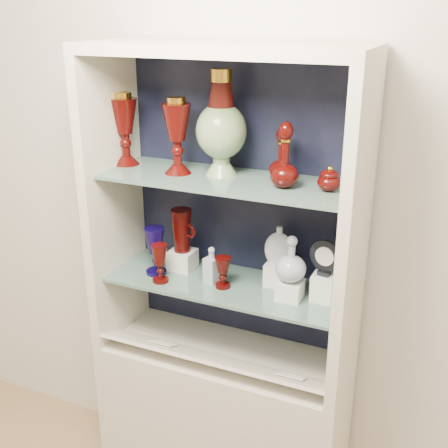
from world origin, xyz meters
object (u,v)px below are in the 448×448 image
at_px(flat_flask, 279,245).
at_px(lidded_bowl, 329,178).
at_px(ruby_decanter_b, 281,153).
at_px(cobalt_goblet, 155,251).
at_px(enamel_urn, 221,123).
at_px(ruby_decanter_a, 285,151).
at_px(pedestal_lamp_right, 177,136).
at_px(pedestal_lamp_left, 125,129).
at_px(cameo_medallion, 325,258).
at_px(clear_round_decanter, 291,260).
at_px(ruby_goblet_small, 223,272).
at_px(ruby_pitcher, 182,230).
at_px(clear_square_bottle, 212,265).
at_px(ruby_goblet_tall, 160,263).

bearing_deg(flat_flask, lidded_bowl, -24.53).
distance_m(ruby_decanter_b, cobalt_goblet, 0.64).
relative_size(enamel_urn, ruby_decanter_a, 1.50).
distance_m(pedestal_lamp_right, ruby_decanter_b, 0.39).
height_order(pedestal_lamp_left, ruby_decanter_a, pedestal_lamp_left).
distance_m(pedestal_lamp_left, cameo_medallion, 0.91).
distance_m(pedestal_lamp_right, clear_round_decanter, 0.61).
bearing_deg(pedestal_lamp_right, ruby_goblet_small, -9.74).
relative_size(pedestal_lamp_left, ruby_pitcher, 1.60).
xyz_separation_m(enamel_urn, lidded_bowl, (0.41, -0.04, -0.15)).
bearing_deg(ruby_decanter_b, lidded_bowl, -18.65).
xyz_separation_m(ruby_decanter_a, cobalt_goblet, (-0.52, -0.02, -0.45)).
bearing_deg(flat_flask, ruby_pitcher, 176.62).
bearing_deg(clear_square_bottle, cobalt_goblet, -175.16).
height_order(ruby_decanter_a, lidded_bowl, ruby_decanter_a).
distance_m(ruby_goblet_small, ruby_pitcher, 0.26).
bearing_deg(ruby_decanter_b, enamel_urn, -172.71).
xyz_separation_m(cobalt_goblet, flat_flask, (0.48, 0.10, 0.07)).
bearing_deg(ruby_goblet_tall, flat_flask, 20.40).
relative_size(cobalt_goblet, flat_flask, 1.26).
bearing_deg(ruby_pitcher, ruby_decanter_b, 18.76).
bearing_deg(pedestal_lamp_left, clear_square_bottle, -6.33).
xyz_separation_m(flat_flask, clear_round_decanter, (0.08, -0.09, -0.01)).
distance_m(lidded_bowl, ruby_goblet_small, 0.55).
distance_m(ruby_goblet_tall, ruby_pitcher, 0.17).
bearing_deg(cameo_medallion, ruby_decanter_b, 174.22).
bearing_deg(lidded_bowl, pedestal_lamp_right, -179.02).
xyz_separation_m(ruby_goblet_small, ruby_pitcher, (-0.22, 0.08, 0.11)).
bearing_deg(ruby_goblet_small, ruby_decanter_b, 31.07).
xyz_separation_m(pedestal_lamp_left, clear_square_bottle, (0.39, -0.04, -0.49)).
distance_m(pedestal_lamp_right, cameo_medallion, 0.69).
relative_size(pedestal_lamp_right, lidded_bowl, 3.14).
relative_size(clear_square_bottle, flat_flask, 0.96).
bearing_deg(ruby_goblet_tall, enamel_urn, 33.68).
bearing_deg(ruby_pitcher, cameo_medallion, 12.47).
relative_size(ruby_decanter_b, flat_flask, 1.29).
bearing_deg(pedestal_lamp_left, cobalt_goblet, -22.81).
distance_m(pedestal_lamp_left, clear_square_bottle, 0.62).
bearing_deg(ruby_pitcher, ruby_decanter_a, 7.02).
xyz_separation_m(pedestal_lamp_left, cameo_medallion, (0.82, -0.01, -0.39)).
height_order(ruby_decanter_a, cobalt_goblet, ruby_decanter_a).
relative_size(lidded_bowl, cobalt_goblet, 0.46).
height_order(pedestal_lamp_right, ruby_decanter_b, pedestal_lamp_right).
height_order(ruby_decanter_b, ruby_goblet_tall, ruby_decanter_b).
bearing_deg(cobalt_goblet, ruby_goblet_tall, -47.15).
distance_m(ruby_decanter_b, ruby_pitcher, 0.53).
relative_size(enamel_urn, ruby_goblet_small, 3.09).
relative_size(ruby_decanter_a, ruby_goblet_small, 2.07).
relative_size(pedestal_lamp_left, cameo_medallion, 2.03).
bearing_deg(ruby_pitcher, lidded_bowl, 11.35).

